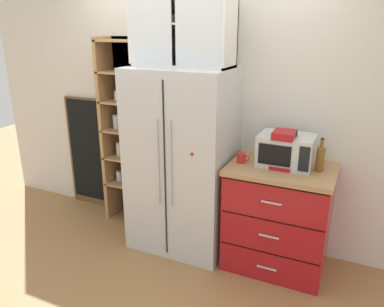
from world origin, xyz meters
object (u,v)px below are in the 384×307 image
(mug_red, at_px, (241,158))
(refrigerator, at_px, (182,161))
(microwave, at_px, (286,150))
(chalkboard_menu, at_px, (91,153))
(bottle_amber, at_px, (320,157))
(coffee_maker, at_px, (284,149))
(bottle_cobalt, at_px, (282,154))

(mug_red, bearing_deg, refrigerator, 177.42)
(microwave, relative_size, chalkboard_menu, 0.34)
(refrigerator, bearing_deg, bottle_amber, 2.55)
(coffee_maker, bearing_deg, bottle_amber, 4.73)
(refrigerator, distance_m, bottle_cobalt, 0.94)
(microwave, bearing_deg, coffee_maker, -105.94)
(coffee_maker, height_order, mug_red, coffee_maker)
(coffee_maker, height_order, bottle_cobalt, coffee_maker)
(microwave, height_order, bottle_cobalt, bottle_cobalt)
(bottle_amber, bearing_deg, coffee_maker, -175.27)
(coffee_maker, distance_m, bottle_amber, 0.29)
(refrigerator, relative_size, coffee_maker, 5.50)
(chalkboard_menu, bearing_deg, refrigerator, -12.92)
(refrigerator, xyz_separation_m, mug_red, (0.57, -0.03, 0.12))
(microwave, distance_m, mug_red, 0.37)
(microwave, height_order, coffee_maker, coffee_maker)
(refrigerator, relative_size, bottle_cobalt, 5.82)
(bottle_cobalt, distance_m, chalkboard_menu, 2.30)
(refrigerator, xyz_separation_m, coffee_maker, (0.91, 0.03, 0.23))
(bottle_cobalt, xyz_separation_m, chalkboard_menu, (-2.24, 0.33, -0.42))
(microwave, relative_size, coffee_maker, 1.42)
(microwave, xyz_separation_m, mug_red, (-0.35, -0.10, -0.09))
(microwave, distance_m, bottle_amber, 0.28)
(refrigerator, height_order, mug_red, refrigerator)
(bottle_cobalt, relative_size, chalkboard_menu, 0.23)
(bottle_amber, bearing_deg, refrigerator, -177.45)
(refrigerator, xyz_separation_m, microwave, (0.92, 0.07, 0.21))
(coffee_maker, bearing_deg, refrigerator, -178.14)
(microwave, distance_m, chalkboard_menu, 2.30)
(mug_red, relative_size, chalkboard_menu, 0.08)
(coffee_maker, bearing_deg, mug_red, -170.70)
(coffee_maker, height_order, chalkboard_menu, chalkboard_menu)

